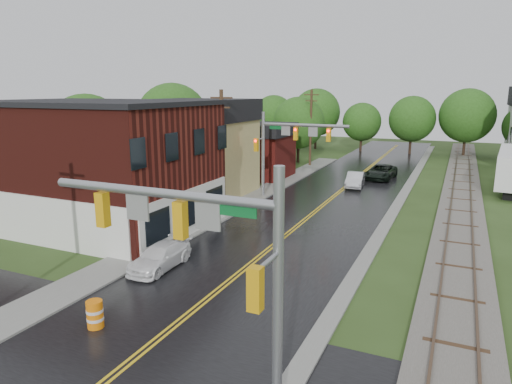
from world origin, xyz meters
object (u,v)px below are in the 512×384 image
Objects in this scene: utility_pole_c at (311,127)px; tree_left_c at (242,129)px; tree_left_a at (88,136)px; tree_left_b at (173,122)px; utility_pole_b at (222,148)px; suv_dark at (381,172)px; brick_building at (97,164)px; traffic_signal_far at (287,140)px; sedan_silver at (355,180)px; construction_barrel at (95,314)px; traffic_signal_near at (205,242)px; tree_left_e at (299,124)px; pickup_white at (160,257)px.

tree_left_c is at bearing -149.80° from utility_pole_c.
tree_left_b is at bearing 78.69° from tree_left_a.
utility_pole_b is 1.70× the size of suv_dark.
tree_left_c reaches higher than suv_dark.
traffic_signal_far is (9.01, 12.00, 0.82)m from brick_building.
brick_building is at bearing -130.94° from sedan_silver.
utility_pole_b is at bearing 102.85° from construction_barrel.
traffic_signal_near is 1.00× the size of traffic_signal_far.
utility_pole_b is 14.82m from sedan_silver.
construction_barrel is (11.15, -35.90, -3.96)m from tree_left_c.
traffic_signal_far is 1.39× the size of suv_dark.
tree_left_e is 36.47m from pickup_white.
tree_left_b reaches higher than tree_left_e.
sedan_silver is (4.27, 7.07, -4.28)m from traffic_signal_far.
tree_left_b is at bearing 138.14° from utility_pole_b.
utility_pole_b reaches higher than brick_building.
tree_left_c is (-17.32, 37.90, -0.46)m from traffic_signal_near.
utility_pole_c is 8.16m from tree_left_c.
tree_left_e is (-12.32, 43.90, -0.16)m from traffic_signal_near.
suv_dark is at bearing 91.72° from traffic_signal_near.
traffic_signal_near is at bearing -40.47° from tree_left_a.
tree_left_b is 32.16m from construction_barrel.
tree_left_a is at bearing -101.31° from tree_left_b.
utility_pole_c is 8.11× the size of construction_barrel.
tree_left_b is 26.40m from pickup_white.
brick_building is 1.65× the size of tree_left_a.
tree_left_b reaches higher than traffic_signal_near.
utility_pole_b is 8.11× the size of construction_barrel.
sedan_silver is 30.27m from construction_barrel.
tree_left_b reaches higher than tree_left_a.
utility_pole_b is at bearing -68.51° from tree_left_c.
tree_left_b is at bearing 125.49° from traffic_signal_near.
tree_left_a is at bearing -179.55° from utility_pole_b.
sedan_silver is (7.60, -9.93, -4.02)m from utility_pole_c.
construction_barrel is at bearing -88.07° from traffic_signal_far.
pickup_white is (15.84, -11.90, -4.51)m from tree_left_a.
tree_left_e is (9.00, 14.00, -0.90)m from tree_left_b.
utility_pole_b reaches higher than sedan_silver.
brick_building is at bearing 140.83° from traffic_signal_near.
tree_left_e is at bearing 65.38° from tree_left_a.
utility_pole_c is (-10.27, 42.00, -0.25)m from traffic_signal_near.
brick_building is at bearing -43.13° from tree_left_a.
tree_left_e is (-2.05, 23.90, 0.09)m from utility_pole_b.
utility_pole_c is at bearing 30.20° from tree_left_c.
traffic_signal_near is at bearing -65.44° from tree_left_c.
construction_barrel is (9.79, -11.00, -3.60)m from brick_building.
traffic_signal_near is 32.46m from sedan_silver.
construction_barrel is (6.15, -41.90, -4.26)m from tree_left_e.
brick_building is at bearing -117.22° from suv_dark.
utility_pole_c reaches higher than brick_building.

